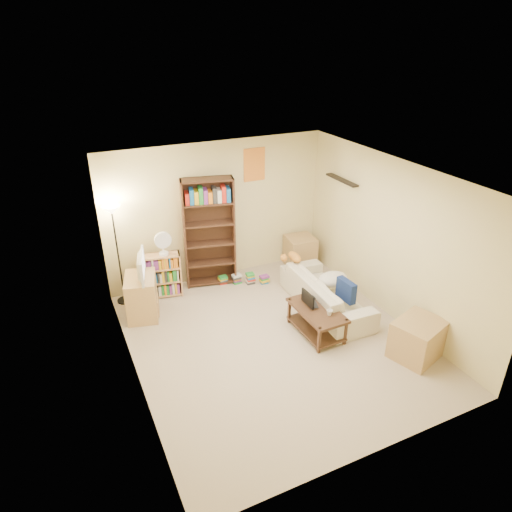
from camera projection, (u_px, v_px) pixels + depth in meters
name	position (u px, v px, depth m)	size (l,w,h in m)	color
room	(276.00, 241.00, 6.06)	(4.50, 4.54, 2.52)	#BDAE8D
sofa	(326.00, 293.00, 7.45)	(0.84, 1.96, 0.56)	#C0B39F
navy_pillow	(346.00, 290.00, 7.03)	(0.37, 0.11, 0.33)	navy
cream_blanket	(333.00, 279.00, 7.45)	(0.52, 0.37, 0.22)	beige
tabby_cat	(293.00, 257.00, 7.82)	(0.44, 0.17, 0.15)	orange
coffee_table	(317.00, 318.00, 6.82)	(0.55, 0.97, 0.43)	#46291B
laptop	(315.00, 303.00, 6.89)	(0.29, 0.37, 0.03)	black
laptop_screen	(308.00, 299.00, 6.78)	(0.01, 0.32, 0.21)	white
mug	(329.00, 313.00, 6.60)	(0.09, 0.09, 0.08)	silver
tv_remote	(312.00, 297.00, 7.05)	(0.05, 0.17, 0.02)	black
tv_stand	(142.00, 297.00, 7.22)	(0.46, 0.65, 0.69)	tan
television	(138.00, 266.00, 6.98)	(0.26, 0.69, 0.40)	black
tall_bookshelf	(209.00, 230.00, 7.86)	(0.92, 0.48, 1.95)	#46271B
short_bookshelf	(163.00, 275.00, 7.75)	(0.64, 0.35, 0.78)	tan
desk_fan	(163.00, 242.00, 7.46)	(0.28, 0.16, 0.42)	white
floor_lamp	(114.00, 227.00, 7.14)	(0.29, 0.29, 1.72)	black
side_table	(300.00, 252.00, 8.79)	(0.52, 0.52, 0.59)	tan
end_cabinet	(417.00, 339.00, 6.35)	(0.67, 0.56, 0.56)	tan
book_stacks	(244.00, 279.00, 8.26)	(0.85, 0.44, 0.20)	red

